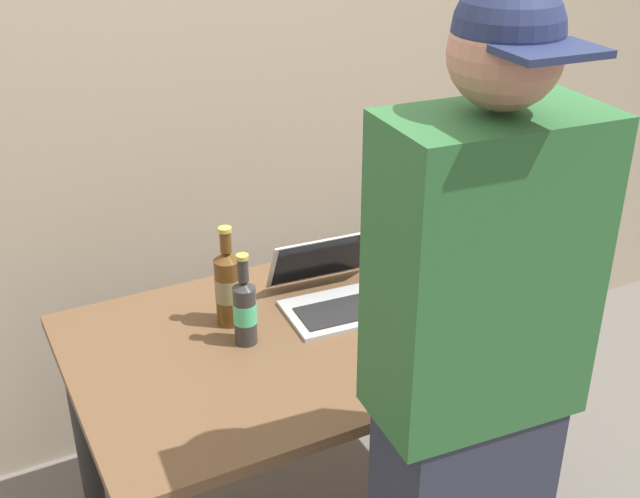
{
  "coord_description": "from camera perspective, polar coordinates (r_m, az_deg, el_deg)",
  "views": [
    {
      "loc": [
        -0.85,
        -1.72,
        1.96
      ],
      "look_at": [
        0.04,
        0.0,
        0.98
      ],
      "focal_mm": 45.31,
      "sensor_mm": 36.0,
      "label": 1
    }
  ],
  "objects": [
    {
      "name": "person_figure",
      "position": [
        1.72,
        10.41,
        -11.55
      ],
      "size": [
        0.42,
        0.3,
        1.78
      ],
      "color": "#2D3347",
      "rests_on": "ground"
    },
    {
      "name": "desk",
      "position": [
        2.33,
        -0.81,
        -7.99
      ],
      "size": [
        1.31,
        0.85,
        0.73
      ],
      "color": "brown",
      "rests_on": "ground"
    },
    {
      "name": "coffee_mug",
      "position": [
        2.15,
        7.72,
        -6.93
      ],
      "size": [
        0.11,
        0.08,
        0.08
      ],
      "color": "white",
      "rests_on": "desk"
    },
    {
      "name": "laptop",
      "position": [
        2.39,
        1.08,
        -2.93
      ],
      "size": [
        0.35,
        0.34,
        0.18
      ],
      "color": "#B7BABC",
      "rests_on": "desk"
    },
    {
      "name": "beer_bottle_brown",
      "position": [
        2.18,
        -5.33,
        -4.25
      ],
      "size": [
        0.06,
        0.06,
        0.27
      ],
      "color": "#333333",
      "rests_on": "desk"
    },
    {
      "name": "back_wall",
      "position": [
        2.67,
        -8.09,
        12.27
      ],
      "size": [
        6.0,
        0.1,
        2.6
      ],
      "primitive_type": "cube",
      "color": "tan",
      "rests_on": "ground"
    },
    {
      "name": "beer_bottle_amber",
      "position": [
        2.27,
        -6.51,
        -2.59
      ],
      "size": [
        0.08,
        0.08,
        0.3
      ],
      "color": "brown",
      "rests_on": "desk"
    }
  ]
}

